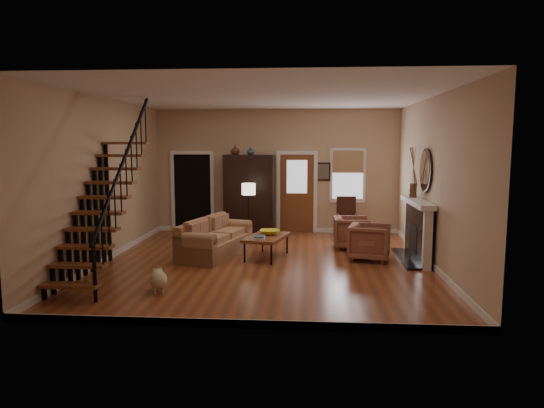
# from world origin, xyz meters

# --- Properties ---
(room) EXTENTS (7.00, 7.33, 3.30)m
(room) POSITION_xyz_m (-0.41, 1.76, 1.51)
(room) COLOR brown
(room) RESTS_ON ground
(staircase) EXTENTS (0.94, 2.80, 3.20)m
(staircase) POSITION_xyz_m (-2.78, -1.30, 1.60)
(staircase) COLOR brown
(staircase) RESTS_ON ground
(fireplace) EXTENTS (0.33, 1.95, 2.30)m
(fireplace) POSITION_xyz_m (3.13, 0.50, 0.74)
(fireplace) COLOR black
(fireplace) RESTS_ON ground
(armoire) EXTENTS (1.30, 0.60, 2.10)m
(armoire) POSITION_xyz_m (-0.70, 3.15, 1.05)
(armoire) COLOR black
(armoire) RESTS_ON ground
(vase_a) EXTENTS (0.24, 0.24, 0.25)m
(vase_a) POSITION_xyz_m (-1.05, 3.05, 2.22)
(vase_a) COLOR #4C2619
(vase_a) RESTS_ON armoire
(vase_b) EXTENTS (0.20, 0.20, 0.21)m
(vase_b) POSITION_xyz_m (-0.65, 3.05, 2.21)
(vase_b) COLOR #334C60
(vase_b) RESTS_ON armoire
(sofa) EXTENTS (1.39, 2.19, 0.75)m
(sofa) POSITION_xyz_m (-1.12, 0.54, 0.38)
(sofa) COLOR #A8744C
(sofa) RESTS_ON ground
(coffee_table) EXTENTS (1.00, 1.37, 0.47)m
(coffee_table) POSITION_xyz_m (-0.02, 0.45, 0.23)
(coffee_table) COLOR brown
(coffee_table) RESTS_ON ground
(bowl) EXTENTS (0.42, 0.42, 0.10)m
(bowl) POSITION_xyz_m (0.03, 0.60, 0.52)
(bowl) COLOR yellow
(bowl) RESTS_ON coffee_table
(books) EXTENTS (0.22, 0.31, 0.06)m
(books) POSITION_xyz_m (-0.14, 0.15, 0.50)
(books) COLOR beige
(books) RESTS_ON coffee_table
(armchair_left) EXTENTS (0.98, 0.96, 0.74)m
(armchair_left) POSITION_xyz_m (2.12, 0.43, 0.37)
(armchair_left) COLOR maroon
(armchair_left) RESTS_ON ground
(armchair_right) EXTENTS (0.82, 0.79, 0.73)m
(armchair_right) POSITION_xyz_m (1.85, 1.53, 0.37)
(armchair_right) COLOR maroon
(armchair_right) RESTS_ON ground
(floor_lamp) EXTENTS (0.43, 0.43, 1.44)m
(floor_lamp) POSITION_xyz_m (-0.58, 2.03, 0.72)
(floor_lamp) COLOR black
(floor_lamp) RESTS_ON ground
(side_chair) EXTENTS (0.54, 0.54, 1.02)m
(side_chair) POSITION_xyz_m (1.85, 2.95, 0.51)
(side_chair) COLOR #391C12
(side_chair) RESTS_ON ground
(dog) EXTENTS (0.44, 0.56, 0.35)m
(dog) POSITION_xyz_m (-1.57, -2.03, 0.18)
(dog) COLOR #C9BA89
(dog) RESTS_ON ground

